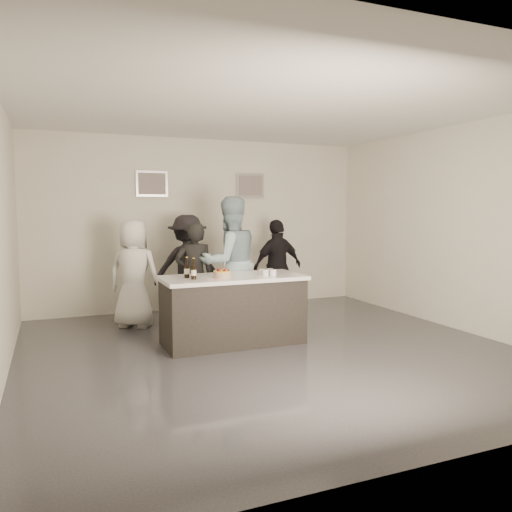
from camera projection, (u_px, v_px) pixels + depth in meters
name	position (u px, v px, depth m)	size (l,w,h in m)	color
floor	(271.00, 350.00, 6.28)	(6.00, 6.00, 0.00)	#3D3D42
ceiling	(272.00, 107.00, 6.00)	(6.00, 6.00, 0.00)	white
wall_back	(203.00, 224.00, 8.90)	(6.00, 0.04, 3.00)	silver
wall_front	(452.00, 250.00, 3.38)	(6.00, 0.04, 3.00)	silver
wall_right	(459.00, 228.00, 7.28)	(0.04, 6.00, 3.00)	silver
picture_left	(152.00, 184.00, 8.47)	(0.54, 0.04, 0.44)	#B2B2B7
picture_right	(250.00, 186.00, 9.15)	(0.54, 0.04, 0.44)	#B2B2B7
bar_counter	(233.00, 310.00, 6.58)	(1.86, 0.86, 0.90)	white
cake	(222.00, 275.00, 6.37)	(0.23, 0.23, 0.08)	gold
beer_bottle_a	(187.00, 268.00, 6.34)	(0.07, 0.07, 0.26)	black
beer_bottle_b	(194.00, 269.00, 6.20)	(0.07, 0.07, 0.26)	black
tumbler_cluster	(268.00, 272.00, 6.62)	(0.19, 0.19, 0.08)	gold
candles	(211.00, 280.00, 6.17)	(0.24, 0.08, 0.01)	pink
person_main_black	(194.00, 276.00, 7.32)	(0.58, 0.38, 1.58)	black
person_main_blue	(230.00, 263.00, 7.41)	(0.95, 0.74, 1.96)	#92B1BF
person_guest_left	(134.00, 274.00, 7.45)	(0.79, 0.52, 1.62)	silver
person_guest_right	(278.00, 267.00, 8.42)	(0.94, 0.39, 1.60)	black
person_guest_back	(188.00, 266.00, 8.15)	(1.09, 0.62, 1.68)	black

